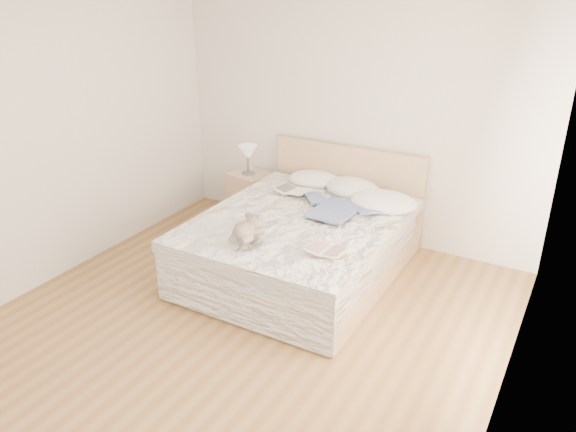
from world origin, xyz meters
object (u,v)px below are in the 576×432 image
at_px(table_lamp, 248,154).
at_px(teddy_bear, 244,238).
at_px(bed, 303,243).
at_px(photo_book, 293,191).
at_px(nightstand, 251,196).
at_px(childrens_book, 326,250).

bearing_deg(table_lamp, teddy_bear, -57.77).
bearing_deg(bed, table_lamp, 145.19).
distance_m(photo_book, teddy_bear, 1.21).
bearing_deg(bed, nightstand, 144.08).
height_order(bed, childrens_book, bed).
bearing_deg(teddy_bear, nightstand, 112.88).
distance_m(bed, childrens_book, 0.87).
distance_m(nightstand, photo_book, 0.95).
xyz_separation_m(table_lamp, photo_book, (0.78, -0.36, -0.17)).
bearing_deg(table_lamp, photo_book, -24.96).
height_order(bed, photo_book, bed).
bearing_deg(table_lamp, bed, -34.81).
xyz_separation_m(table_lamp, teddy_bear, (0.98, -1.55, -0.15)).
xyz_separation_m(nightstand, table_lamp, (0.00, -0.03, 0.52)).
distance_m(childrens_book, teddy_bear, 0.70).
height_order(table_lamp, childrens_book, table_lamp).
relative_size(table_lamp, teddy_bear, 0.99).
xyz_separation_m(bed, photo_book, (-0.34, 0.42, 0.32)).
height_order(bed, table_lamp, bed).
relative_size(bed, table_lamp, 6.45).
bearing_deg(childrens_book, table_lamp, 144.12).
height_order(table_lamp, photo_book, table_lamp).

